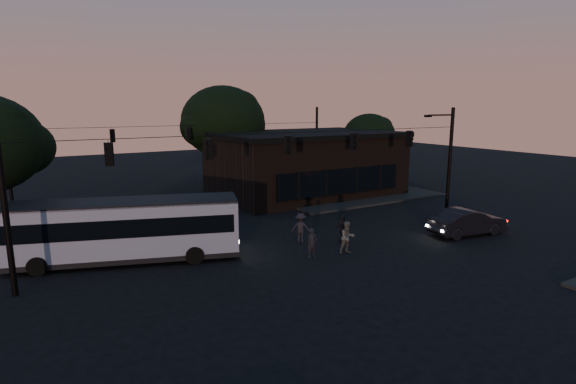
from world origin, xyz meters
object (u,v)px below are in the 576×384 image
bus (126,227)px  pedestrian_c (343,229)px  pedestrian_d (301,228)px  building (305,163)px  pedestrian_b (347,237)px  pedestrian_a (312,243)px  car (468,222)px

bus → pedestrian_c: bus is taller
pedestrian_d → bus: bearing=27.7°
building → pedestrian_b: (-7.08, -14.78, -1.85)m
bus → pedestrian_d: bus is taller
building → pedestrian_c: (-6.08, -13.14, -1.91)m
pedestrian_b → pedestrian_a: bearing=174.4°
bus → pedestrian_c: bearing=3.2°
car → pedestrian_c: pedestrian_c is taller
pedestrian_b → pedestrian_d: pedestrian_b is taller
pedestrian_c → pedestrian_d: (-1.98, 1.32, 0.04)m
pedestrian_a → pedestrian_b: bearing=-11.1°
car → pedestrian_c: (-7.32, 2.65, 0.01)m
bus → pedestrian_d: bearing=7.8°
building → pedestrian_a: size_ratio=10.12×
bus → car: bearing=1.5°
building → pedestrian_b: size_ratio=8.99×
building → car: 15.95m
bus → pedestrian_b: 11.15m
pedestrian_b → pedestrian_c: bearing=65.9°
building → pedestrian_c: 14.61m
building → pedestrian_d: (-8.06, -11.82, -1.87)m
car → building: bearing=13.7°
bus → pedestrian_a: bearing=-9.0°
pedestrian_a → pedestrian_c: size_ratio=0.95×
pedestrian_b → pedestrian_d: size_ratio=1.03×
building → pedestrian_b: bearing=-115.6°
bus → pedestrian_c: 11.52m
bus → pedestrian_d: 9.29m
bus → pedestrian_a: 9.26m
building → pedestrian_d: size_ratio=9.23×
car → pedestrian_c: bearing=79.3°
bus → pedestrian_a: bus is taller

